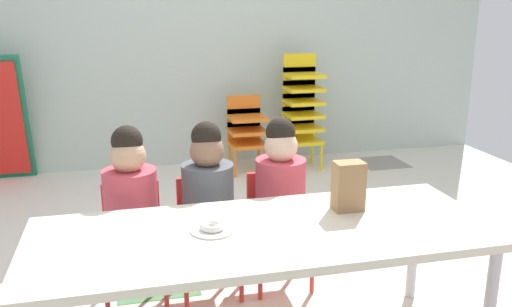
{
  "coord_description": "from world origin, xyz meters",
  "views": [
    {
      "loc": [
        -0.56,
        -2.74,
        1.48
      ],
      "look_at": [
        -0.02,
        -0.53,
        0.84
      ],
      "focal_mm": 37.94,
      "sensor_mm": 36.0,
      "label": 1
    }
  ],
  "objects_px": {
    "seated_child_far_right": "(280,188)",
    "kid_chair_yellow_stack": "(302,106)",
    "seated_child_middle_seat": "(208,194)",
    "paper_bag_brown": "(348,186)",
    "paper_plate_near_edge": "(213,230)",
    "kid_chair_orange_stack": "(246,128)",
    "seated_child_near_camera": "(131,200)",
    "craft_table": "(265,240)",
    "donut_powdered_on_plate": "(212,226)"
  },
  "relations": [
    {
      "from": "seated_child_near_camera",
      "to": "kid_chair_yellow_stack",
      "type": "height_order",
      "value": "kid_chair_yellow_stack"
    },
    {
      "from": "seated_child_middle_seat",
      "to": "paper_plate_near_edge",
      "type": "distance_m",
      "value": 0.56
    },
    {
      "from": "paper_bag_brown",
      "to": "paper_plate_near_edge",
      "type": "relative_size",
      "value": 1.22
    },
    {
      "from": "paper_bag_brown",
      "to": "donut_powdered_on_plate",
      "type": "relative_size",
      "value": 2.14
    },
    {
      "from": "kid_chair_orange_stack",
      "to": "craft_table",
      "type": "bearing_deg",
      "value": -101.24
    },
    {
      "from": "seated_child_far_right",
      "to": "paper_bag_brown",
      "type": "relative_size",
      "value": 4.17
    },
    {
      "from": "kid_chair_yellow_stack",
      "to": "paper_plate_near_edge",
      "type": "distance_m",
      "value": 2.91
    },
    {
      "from": "kid_chair_yellow_stack",
      "to": "seated_child_near_camera",
      "type": "bearing_deg",
      "value": -127.22
    },
    {
      "from": "seated_child_middle_seat",
      "to": "kid_chair_orange_stack",
      "type": "height_order",
      "value": "seated_child_middle_seat"
    },
    {
      "from": "seated_child_far_right",
      "to": "paper_plate_near_edge",
      "type": "distance_m",
      "value": 0.71
    },
    {
      "from": "craft_table",
      "to": "seated_child_near_camera",
      "type": "relative_size",
      "value": 2.06
    },
    {
      "from": "donut_powdered_on_plate",
      "to": "kid_chair_orange_stack",
      "type": "bearing_deg",
      "value": 74.31
    },
    {
      "from": "craft_table",
      "to": "seated_child_middle_seat",
      "type": "height_order",
      "value": "seated_child_middle_seat"
    },
    {
      "from": "seated_child_far_right",
      "to": "kid_chair_yellow_stack",
      "type": "relative_size",
      "value": 0.88
    },
    {
      "from": "seated_child_near_camera",
      "to": "seated_child_middle_seat",
      "type": "bearing_deg",
      "value": 0.0
    },
    {
      "from": "seated_child_far_right",
      "to": "kid_chair_yellow_stack",
      "type": "bearing_deg",
      "value": 68.52
    },
    {
      "from": "craft_table",
      "to": "paper_bag_brown",
      "type": "height_order",
      "value": "paper_bag_brown"
    },
    {
      "from": "seated_child_middle_seat",
      "to": "paper_bag_brown",
      "type": "height_order",
      "value": "seated_child_middle_seat"
    },
    {
      "from": "kid_chair_orange_stack",
      "to": "paper_bag_brown",
      "type": "xyz_separation_m",
      "value": [
        -0.12,
        -2.53,
        0.31
      ]
    },
    {
      "from": "craft_table",
      "to": "donut_powdered_on_plate",
      "type": "relative_size",
      "value": 18.36
    },
    {
      "from": "seated_child_far_right",
      "to": "paper_bag_brown",
      "type": "distance_m",
      "value": 0.52
    },
    {
      "from": "craft_table",
      "to": "seated_child_far_right",
      "type": "bearing_deg",
      "value": 68.11
    },
    {
      "from": "craft_table",
      "to": "kid_chair_yellow_stack",
      "type": "distance_m",
      "value": 2.86
    },
    {
      "from": "seated_child_far_right",
      "to": "paper_bag_brown",
      "type": "bearing_deg",
      "value": -69.46
    },
    {
      "from": "paper_plate_near_edge",
      "to": "donut_powdered_on_plate",
      "type": "distance_m",
      "value": 0.02
    },
    {
      "from": "kid_chair_yellow_stack",
      "to": "donut_powdered_on_plate",
      "type": "height_order",
      "value": "kid_chair_yellow_stack"
    },
    {
      "from": "craft_table",
      "to": "donut_powdered_on_plate",
      "type": "xyz_separation_m",
      "value": [
        -0.21,
        0.04,
        0.07
      ]
    },
    {
      "from": "craft_table",
      "to": "seated_child_middle_seat",
      "type": "bearing_deg",
      "value": 103.55
    },
    {
      "from": "kid_chair_orange_stack",
      "to": "paper_bag_brown",
      "type": "distance_m",
      "value": 2.55
    },
    {
      "from": "craft_table",
      "to": "seated_child_near_camera",
      "type": "xyz_separation_m",
      "value": [
        -0.52,
        0.59,
        0.01
      ]
    },
    {
      "from": "kid_chair_yellow_stack",
      "to": "seated_child_middle_seat",
      "type": "bearing_deg",
      "value": -119.97
    },
    {
      "from": "seated_child_far_right",
      "to": "seated_child_near_camera",
      "type": "bearing_deg",
      "value": 180.0
    },
    {
      "from": "kid_chair_orange_stack",
      "to": "donut_powdered_on_plate",
      "type": "bearing_deg",
      "value": -105.69
    },
    {
      "from": "craft_table",
      "to": "paper_bag_brown",
      "type": "xyz_separation_m",
      "value": [
        0.41,
        0.12,
        0.16
      ]
    },
    {
      "from": "donut_powdered_on_plate",
      "to": "paper_plate_near_edge",
      "type": "bearing_deg",
      "value": 0.0
    },
    {
      "from": "kid_chair_orange_stack",
      "to": "seated_child_far_right",
      "type": "bearing_deg",
      "value": -98.01
    },
    {
      "from": "seated_child_far_right",
      "to": "kid_chair_orange_stack",
      "type": "height_order",
      "value": "seated_child_far_right"
    },
    {
      "from": "seated_child_near_camera",
      "to": "kid_chair_orange_stack",
      "type": "height_order",
      "value": "seated_child_near_camera"
    },
    {
      "from": "kid_chair_orange_stack",
      "to": "kid_chair_yellow_stack",
      "type": "height_order",
      "value": "kid_chair_yellow_stack"
    },
    {
      "from": "craft_table",
      "to": "kid_chair_orange_stack",
      "type": "xyz_separation_m",
      "value": [
        0.53,
        2.66,
        -0.15
      ]
    },
    {
      "from": "paper_bag_brown",
      "to": "donut_powdered_on_plate",
      "type": "height_order",
      "value": "paper_bag_brown"
    },
    {
      "from": "paper_plate_near_edge",
      "to": "donut_powdered_on_plate",
      "type": "height_order",
      "value": "donut_powdered_on_plate"
    },
    {
      "from": "seated_child_near_camera",
      "to": "paper_bag_brown",
      "type": "distance_m",
      "value": 1.05
    },
    {
      "from": "craft_table",
      "to": "seated_child_far_right",
      "type": "xyz_separation_m",
      "value": [
        0.24,
        0.59,
        0.01
      ]
    },
    {
      "from": "craft_table",
      "to": "seated_child_middle_seat",
      "type": "xyz_separation_m",
      "value": [
        -0.14,
        0.59,
        0.01
      ]
    },
    {
      "from": "donut_powdered_on_plate",
      "to": "seated_child_far_right",
      "type": "bearing_deg",
      "value": 51.17
    },
    {
      "from": "donut_powdered_on_plate",
      "to": "kid_chair_yellow_stack",
      "type": "bearing_deg",
      "value": 64.34
    },
    {
      "from": "seated_child_middle_seat",
      "to": "seated_child_far_right",
      "type": "xyz_separation_m",
      "value": [
        0.38,
        0.0,
        0.0
      ]
    },
    {
      "from": "seated_child_far_right",
      "to": "paper_plate_near_edge",
      "type": "xyz_separation_m",
      "value": [
        -0.45,
        -0.55,
        0.04
      ]
    },
    {
      "from": "paper_plate_near_edge",
      "to": "kid_chair_orange_stack",
      "type": "bearing_deg",
      "value": 74.31
    }
  ]
}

